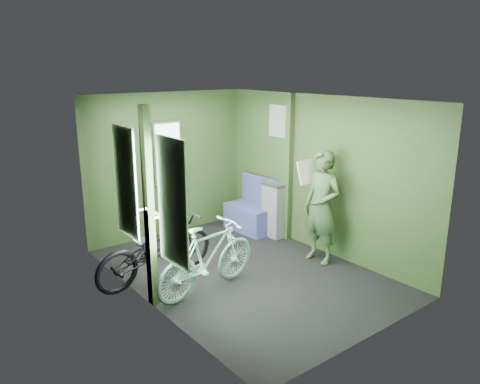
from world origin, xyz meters
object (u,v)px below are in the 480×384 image
object	(u,v)px
bicycle_black	(158,280)
bicycle_mint	(209,292)
passenger	(322,207)
waste_box	(275,210)
bench_seat	(251,215)

from	to	relation	value
bicycle_black	bicycle_mint	bearing A→B (deg)	-158.58
bicycle_black	passenger	bearing A→B (deg)	-116.77
bicycle_mint	waste_box	size ratio (longest dim) A/B	1.70
waste_box	bicycle_black	bearing A→B (deg)	-172.41
bench_seat	bicycle_mint	bearing A→B (deg)	-143.66
bench_seat	bicycle_black	bearing A→B (deg)	-162.25
bicycle_black	waste_box	xyz separation A→B (m)	(2.30, 0.31, 0.44)
passenger	bicycle_black	bearing A→B (deg)	-113.82
passenger	waste_box	xyz separation A→B (m)	(0.17, 1.14, -0.35)
bicycle_black	bicycle_mint	xyz separation A→B (m)	(0.34, -0.67, 0.00)
waste_box	bicycle_mint	bearing A→B (deg)	-153.49
bicycle_mint	waste_box	distance (m)	2.23
waste_box	bench_seat	world-z (taller)	bench_seat
bicycle_black	bench_seat	xyz separation A→B (m)	(2.18, 0.77, 0.27)
waste_box	bench_seat	xyz separation A→B (m)	(-0.12, 0.46, -0.18)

